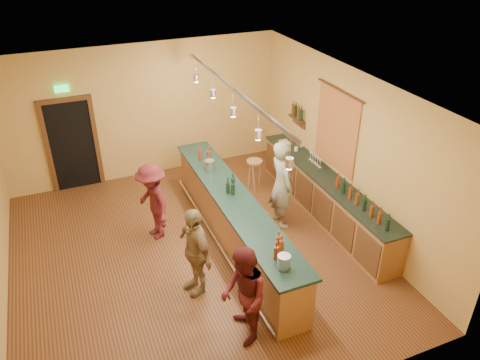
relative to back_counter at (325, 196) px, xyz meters
name	(u,v)px	position (x,y,z in m)	size (l,w,h in m)	color
floor	(193,254)	(-2.97, -0.18, -0.49)	(7.00, 7.00, 0.00)	#522517
ceiling	(183,92)	(-2.97, -0.18, 2.71)	(6.50, 7.00, 0.02)	silver
wall_back	(144,112)	(-2.97, 3.32, 1.11)	(6.50, 0.02, 3.20)	gold
wall_front	(280,322)	(-2.97, -3.68, 1.11)	(6.50, 0.02, 3.20)	gold
wall_right	(347,149)	(0.28, -0.18, 1.11)	(0.02, 7.00, 3.20)	gold
doorway	(72,143)	(-4.67, 3.30, 0.64)	(1.15, 0.09, 2.48)	black
tapestry	(337,130)	(0.26, 0.22, 1.36)	(0.03, 1.40, 1.60)	#A23420
bottle_shelf	(297,114)	(0.20, 1.72, 1.18)	(0.17, 0.55, 0.54)	#512718
back_counter	(325,196)	(0.00, 0.00, 0.00)	(0.60, 4.55, 1.27)	brown
tasting_bar	(234,218)	(-2.13, -0.18, 0.12)	(0.74, 5.10, 1.38)	brown
pendant_track	(233,98)	(-2.13, -0.18, 2.50)	(0.11, 4.60, 0.50)	silver
bartender	(281,184)	(-0.99, 0.10, 0.45)	(0.68, 0.45, 1.87)	gray
customer_a	(244,296)	(-2.87, -2.38, 0.33)	(0.79, 0.62, 1.63)	#59191E
customer_b	(195,251)	(-3.20, -1.11, 0.33)	(0.95, 0.40, 1.63)	#997A51
customer_c	(153,202)	(-3.48, 0.67, 0.31)	(1.03, 0.59, 1.59)	#59191E
bar_stool	(254,166)	(-0.91, 1.58, 0.12)	(0.36, 0.36, 0.75)	olive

